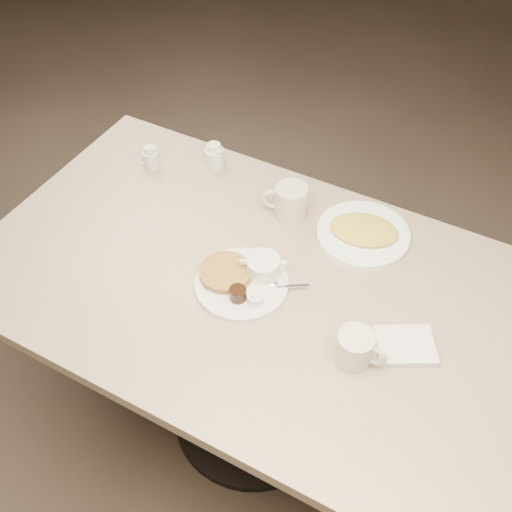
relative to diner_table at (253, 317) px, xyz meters
The scene contains 9 objects.
room 0.82m from the diner_table, ahead, with size 7.04×8.04×2.84m.
diner_table is the anchor object (origin of this frame).
main_plate 0.19m from the diner_table, 116.82° to the right, with size 0.33×0.33×0.07m.
coffee_mug_near 0.41m from the diner_table, 17.83° to the right, with size 0.13×0.09×0.09m.
napkin 0.46m from the diner_table, ahead, with size 0.17×0.16×0.02m.
coffee_mug_far 0.35m from the diner_table, 95.28° to the left, with size 0.14×0.12×0.10m.
creamer_left 0.60m from the diner_table, 152.97° to the left, with size 0.07×0.06×0.08m.
creamer_right 0.53m from the diner_table, 132.71° to the left, with size 0.08×0.06×0.08m.
hash_plate 0.40m from the diner_table, 55.41° to the left, with size 0.32×0.32×0.04m.
Camera 1 is at (0.49, -0.90, 1.96)m, focal length 41.94 mm.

